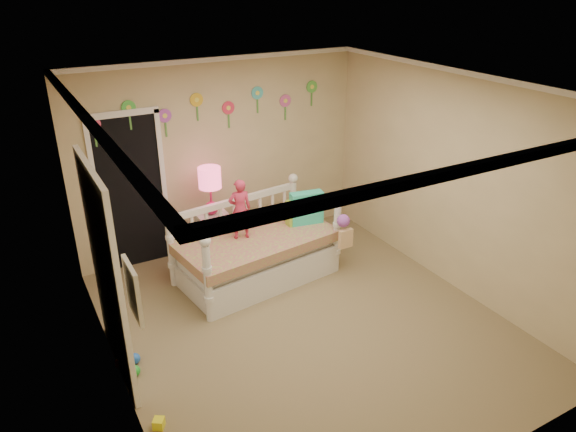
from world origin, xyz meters
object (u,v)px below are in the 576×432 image
child (240,209)px  table_lamp (210,184)px  daybed (256,240)px  nightstand (214,236)px

child → table_lamp: bearing=-69.8°
daybed → table_lamp: 0.95m
child → table_lamp: 0.69m
daybed → nightstand: (-0.28, 0.72, -0.20)m
nightstand → daybed: bearing=-66.6°
daybed → nightstand: bearing=104.2°
child → table_lamp: (-0.11, 0.68, 0.12)m
nightstand → child: bearing=-79.1°
daybed → table_lamp: bearing=104.2°
nightstand → table_lamp: (0.00, -0.00, 0.76)m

